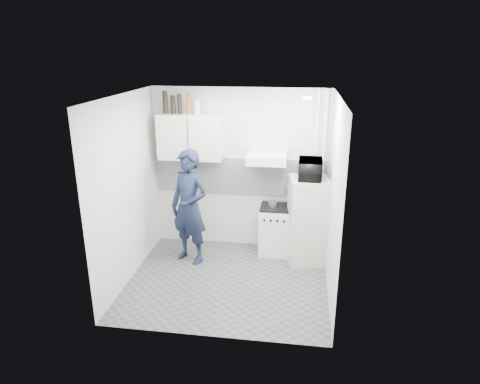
# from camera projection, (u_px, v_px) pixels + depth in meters

# --- Properties ---
(floor) EXTENTS (2.80, 2.80, 0.00)m
(floor) POSITION_uv_depth(u_px,v_px,m) (228.00, 281.00, 6.12)
(floor) COLOR #535353
(floor) RESTS_ON ground
(ceiling) EXTENTS (2.80, 2.80, 0.00)m
(ceiling) POSITION_uv_depth(u_px,v_px,m) (226.00, 96.00, 5.28)
(ceiling) COLOR white
(ceiling) RESTS_ON wall_back
(wall_back) EXTENTS (2.80, 0.00, 2.80)m
(wall_back) POSITION_uv_depth(u_px,v_px,m) (240.00, 170.00, 6.87)
(wall_back) COLOR silver
(wall_back) RESTS_ON floor
(wall_left) EXTENTS (0.00, 2.60, 2.60)m
(wall_left) POSITION_uv_depth(u_px,v_px,m) (127.00, 190.00, 5.89)
(wall_left) COLOR silver
(wall_left) RESTS_ON floor
(wall_right) EXTENTS (0.00, 2.60, 2.60)m
(wall_right) POSITION_uv_depth(u_px,v_px,m) (334.00, 200.00, 5.51)
(wall_right) COLOR silver
(wall_right) RESTS_ON floor
(person) EXTENTS (0.76, 0.65, 1.76)m
(person) POSITION_uv_depth(u_px,v_px,m) (189.00, 207.00, 6.45)
(person) COLOR #151D33
(person) RESTS_ON floor
(stove) EXTENTS (0.48, 0.48, 0.77)m
(stove) POSITION_uv_depth(u_px,v_px,m) (275.00, 230.00, 6.85)
(stove) COLOR white
(stove) RESTS_ON floor
(fridge) EXTENTS (0.65, 0.65, 1.35)m
(fridge) POSITION_uv_depth(u_px,v_px,m) (307.00, 221.00, 6.49)
(fridge) COLOR silver
(fridge) RESTS_ON floor
(stove_top) EXTENTS (0.46, 0.46, 0.03)m
(stove_top) POSITION_uv_depth(u_px,v_px,m) (275.00, 207.00, 6.72)
(stove_top) COLOR black
(stove_top) RESTS_ON stove
(saucepan) EXTENTS (0.15, 0.15, 0.09)m
(saucepan) POSITION_uv_depth(u_px,v_px,m) (273.00, 203.00, 6.72)
(saucepan) COLOR silver
(saucepan) RESTS_ON stove_top
(microwave) EXTENTS (0.50, 0.34, 0.28)m
(microwave) POSITION_uv_depth(u_px,v_px,m) (310.00, 169.00, 6.22)
(microwave) COLOR black
(microwave) RESTS_ON fridge
(bottle_a) EXTENTS (0.08, 0.08, 0.34)m
(bottle_a) POSITION_uv_depth(u_px,v_px,m) (165.00, 102.00, 6.51)
(bottle_a) COLOR black
(bottle_a) RESTS_ON upper_cabinet
(bottle_b) EXTENTS (0.07, 0.07, 0.27)m
(bottle_b) POSITION_uv_depth(u_px,v_px,m) (173.00, 105.00, 6.51)
(bottle_b) COLOR black
(bottle_b) RESTS_ON upper_cabinet
(bottle_c) EXTENTS (0.07, 0.07, 0.30)m
(bottle_c) POSITION_uv_depth(u_px,v_px,m) (180.00, 104.00, 6.49)
(bottle_c) COLOR black
(bottle_c) RESTS_ON upper_cabinet
(bottle_d) EXTENTS (0.07, 0.07, 0.32)m
(bottle_d) POSITION_uv_depth(u_px,v_px,m) (189.00, 104.00, 6.47)
(bottle_d) COLOR brown
(bottle_d) RESTS_ON upper_cabinet
(canister_a) EXTENTS (0.09, 0.09, 0.23)m
(canister_a) POSITION_uv_depth(u_px,v_px,m) (197.00, 107.00, 6.46)
(canister_a) COLOR #B2B7BC
(canister_a) RESTS_ON upper_cabinet
(upper_cabinet) EXTENTS (1.00, 0.35, 0.70)m
(upper_cabinet) POSITION_uv_depth(u_px,v_px,m) (191.00, 137.00, 6.63)
(upper_cabinet) COLOR silver
(upper_cabinet) RESTS_ON wall_back
(range_hood) EXTENTS (0.60, 0.50, 0.14)m
(range_hood) POSITION_uv_depth(u_px,v_px,m) (267.00, 158.00, 6.49)
(range_hood) COLOR white
(range_hood) RESTS_ON wall_back
(backsplash) EXTENTS (2.74, 0.03, 0.60)m
(backsplash) POSITION_uv_depth(u_px,v_px,m) (240.00, 176.00, 6.89)
(backsplash) COLOR white
(backsplash) RESTS_ON wall_back
(pipe_a) EXTENTS (0.05, 0.05, 2.60)m
(pipe_a) POSITION_uv_depth(u_px,v_px,m) (322.00, 174.00, 6.62)
(pipe_a) COLOR white
(pipe_a) RESTS_ON floor
(pipe_b) EXTENTS (0.04, 0.04, 2.60)m
(pipe_b) POSITION_uv_depth(u_px,v_px,m) (315.00, 174.00, 6.64)
(pipe_b) COLOR white
(pipe_b) RESTS_ON floor
(ceiling_spot_fixture) EXTENTS (0.10, 0.10, 0.02)m
(ceiling_spot_fixture) POSITION_uv_depth(u_px,v_px,m) (307.00, 98.00, 5.34)
(ceiling_spot_fixture) COLOR white
(ceiling_spot_fixture) RESTS_ON ceiling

